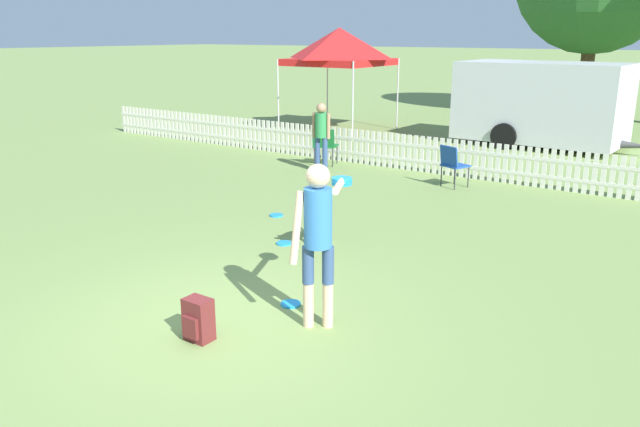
{
  "coord_description": "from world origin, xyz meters",
  "views": [
    {
      "loc": [
        4.25,
        -4.32,
        2.91
      ],
      "look_at": [
        0.13,
        1.61,
        0.81
      ],
      "focal_mm": 35.0,
      "sensor_mm": 36.0,
      "label": 1
    }
  ],
  "objects_px": {
    "frisbee_near_handler": "(276,215)",
    "backpack_on_grass": "(198,320)",
    "spectator_standing": "(321,131)",
    "canopy_tent_main": "(339,47)",
    "equipment_trailer": "(541,102)",
    "leaping_dog": "(321,209)",
    "frisbee_midfield": "(284,243)",
    "frisbee_near_dog": "(291,304)",
    "folding_chair_blue_left": "(325,143)",
    "folding_chair_center": "(453,162)",
    "handler_person": "(319,226)"
  },
  "relations": [
    {
      "from": "frisbee_midfield",
      "to": "spectator_standing",
      "type": "bearing_deg",
      "value": 118.38
    },
    {
      "from": "frisbee_midfield",
      "to": "folding_chair_blue_left",
      "type": "xyz_separation_m",
      "value": [
        -2.63,
        4.88,
        0.5
      ]
    },
    {
      "from": "leaping_dog",
      "to": "spectator_standing",
      "type": "distance_m",
      "value": 5.01
    },
    {
      "from": "frisbee_midfield",
      "to": "equipment_trailer",
      "type": "xyz_separation_m",
      "value": [
        0.58,
        10.29,
        1.15
      ]
    },
    {
      "from": "folding_chair_center",
      "to": "equipment_trailer",
      "type": "distance_m",
      "value": 5.77
    },
    {
      "from": "frisbee_near_handler",
      "to": "frisbee_midfield",
      "type": "distance_m",
      "value": 1.44
    },
    {
      "from": "frisbee_near_handler",
      "to": "folding_chair_center",
      "type": "distance_m",
      "value": 3.87
    },
    {
      "from": "leaping_dog",
      "to": "spectator_standing",
      "type": "relative_size",
      "value": 0.64
    },
    {
      "from": "backpack_on_grass",
      "to": "frisbee_near_handler",
      "type": "bearing_deg",
      "value": 118.57
    },
    {
      "from": "leaping_dog",
      "to": "frisbee_midfield",
      "type": "bearing_deg",
      "value": -18.01
    },
    {
      "from": "leaping_dog",
      "to": "frisbee_midfield",
      "type": "relative_size",
      "value": 4.24
    },
    {
      "from": "folding_chair_center",
      "to": "spectator_standing",
      "type": "height_order",
      "value": "spectator_standing"
    },
    {
      "from": "frisbee_near_handler",
      "to": "equipment_trailer",
      "type": "xyz_separation_m",
      "value": [
        1.56,
        9.24,
        1.15
      ]
    },
    {
      "from": "frisbee_near_handler",
      "to": "spectator_standing",
      "type": "bearing_deg",
      "value": 112.37
    },
    {
      "from": "canopy_tent_main",
      "to": "equipment_trailer",
      "type": "bearing_deg",
      "value": 8.19
    },
    {
      "from": "leaping_dog",
      "to": "frisbee_midfield",
      "type": "xyz_separation_m",
      "value": [
        -0.54,
        -0.15,
        -0.57
      ]
    },
    {
      "from": "spectator_standing",
      "to": "backpack_on_grass",
      "type": "bearing_deg",
      "value": 106.57
    },
    {
      "from": "canopy_tent_main",
      "to": "backpack_on_grass",
      "type": "bearing_deg",
      "value": -62.59
    },
    {
      "from": "frisbee_near_dog",
      "to": "equipment_trailer",
      "type": "xyz_separation_m",
      "value": [
        -0.76,
        11.89,
        1.15
      ]
    },
    {
      "from": "frisbee_near_handler",
      "to": "frisbee_near_dog",
      "type": "xyz_separation_m",
      "value": [
        2.32,
        -2.65,
        0.0
      ]
    },
    {
      "from": "canopy_tent_main",
      "to": "frisbee_near_dog",
      "type": "bearing_deg",
      "value": -59.23
    },
    {
      "from": "frisbee_near_dog",
      "to": "frisbee_midfield",
      "type": "bearing_deg",
      "value": 129.98
    },
    {
      "from": "equipment_trailer",
      "to": "canopy_tent_main",
      "type": "bearing_deg",
      "value": -169.05
    },
    {
      "from": "leaping_dog",
      "to": "equipment_trailer",
      "type": "height_order",
      "value": "equipment_trailer"
    },
    {
      "from": "canopy_tent_main",
      "to": "leaping_dog",
      "type": "bearing_deg",
      "value": -58.14
    },
    {
      "from": "frisbee_near_dog",
      "to": "folding_chair_blue_left",
      "type": "relative_size",
      "value": 0.26
    },
    {
      "from": "folding_chair_blue_left",
      "to": "frisbee_midfield",
      "type": "bearing_deg",
      "value": 98.55
    },
    {
      "from": "frisbee_near_dog",
      "to": "folding_chair_center",
      "type": "bearing_deg",
      "value": 96.98
    },
    {
      "from": "leaping_dog",
      "to": "frisbee_near_dog",
      "type": "height_order",
      "value": "leaping_dog"
    },
    {
      "from": "backpack_on_grass",
      "to": "frisbee_near_dog",
      "type": "bearing_deg",
      "value": 78.12
    },
    {
      "from": "folding_chair_blue_left",
      "to": "equipment_trailer",
      "type": "xyz_separation_m",
      "value": [
        3.21,
        5.41,
        0.65
      ]
    },
    {
      "from": "leaping_dog",
      "to": "backpack_on_grass",
      "type": "distance_m",
      "value": 3.0
    },
    {
      "from": "canopy_tent_main",
      "to": "frisbee_near_handler",
      "type": "bearing_deg",
      "value": -63.13
    },
    {
      "from": "backpack_on_grass",
      "to": "folding_chair_blue_left",
      "type": "height_order",
      "value": "folding_chair_blue_left"
    },
    {
      "from": "handler_person",
      "to": "folding_chair_center",
      "type": "height_order",
      "value": "handler_person"
    },
    {
      "from": "frisbee_midfield",
      "to": "leaping_dog",
      "type": "bearing_deg",
      "value": 15.94
    },
    {
      "from": "frisbee_near_handler",
      "to": "backpack_on_grass",
      "type": "xyz_separation_m",
      "value": [
        2.08,
        -3.82,
        0.2
      ]
    },
    {
      "from": "leaping_dog",
      "to": "folding_chair_center",
      "type": "height_order",
      "value": "leaping_dog"
    },
    {
      "from": "handler_person",
      "to": "frisbee_near_dog",
      "type": "height_order",
      "value": "handler_person"
    },
    {
      "from": "leaping_dog",
      "to": "spectator_standing",
      "type": "height_order",
      "value": "spectator_standing"
    },
    {
      "from": "folding_chair_blue_left",
      "to": "folding_chair_center",
      "type": "height_order",
      "value": "folding_chair_blue_left"
    },
    {
      "from": "leaping_dog",
      "to": "canopy_tent_main",
      "type": "distance_m",
      "value": 11.12
    },
    {
      "from": "frisbee_near_handler",
      "to": "canopy_tent_main",
      "type": "distance_m",
      "value": 9.75
    },
    {
      "from": "leaping_dog",
      "to": "frisbee_near_handler",
      "type": "distance_m",
      "value": 1.86
    },
    {
      "from": "backpack_on_grass",
      "to": "equipment_trailer",
      "type": "xyz_separation_m",
      "value": [
        -0.52,
        13.06,
        0.94
      ]
    },
    {
      "from": "frisbee_midfield",
      "to": "canopy_tent_main",
      "type": "height_order",
      "value": "canopy_tent_main"
    },
    {
      "from": "folding_chair_blue_left",
      "to": "canopy_tent_main",
      "type": "xyz_separation_m",
      "value": [
        -2.61,
        4.57,
        2.01
      ]
    },
    {
      "from": "frisbee_near_handler",
      "to": "leaping_dog",
      "type": "bearing_deg",
      "value": -30.58
    },
    {
      "from": "frisbee_near_handler",
      "to": "backpack_on_grass",
      "type": "height_order",
      "value": "backpack_on_grass"
    },
    {
      "from": "frisbee_near_dog",
      "to": "folding_chair_center",
      "type": "height_order",
      "value": "folding_chair_center"
    }
  ]
}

